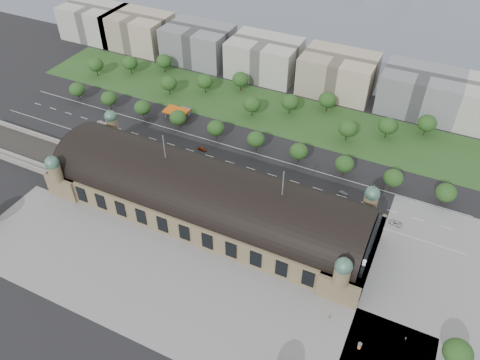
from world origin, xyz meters
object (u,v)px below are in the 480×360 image
at_px(parked_car_2, 160,157).
at_px(parked_car_3, 164,164).
at_px(traffic_car_0, 100,122).
at_px(traffic_car_5, 343,193).
at_px(bus_east, 284,184).
at_px(advertising_column, 360,346).
at_px(petrol_station, 181,111).
at_px(parked_car_6, 165,165).
at_px(bus_mid, 276,190).
at_px(traffic_car_2, 128,134).
at_px(traffic_car_4, 242,176).
at_px(bus_west, 236,170).
at_px(parked_car_0, 102,144).
at_px(pedestrian_0, 329,318).
at_px(parked_car_4, 165,159).
at_px(parked_car_1, 103,141).
at_px(traffic_car_6, 395,223).
at_px(traffic_car_3, 202,149).
at_px(pedestrian_2, 406,338).
at_px(parked_car_5, 195,174).

height_order(parked_car_2, parked_car_3, parked_car_2).
xyz_separation_m(traffic_car_0, traffic_car_5, (144.42, 1.30, -0.00)).
distance_m(traffic_car_5, bus_east, 28.58).
bearing_deg(advertising_column, petrol_station, 142.91).
relative_size(parked_car_6, bus_mid, 0.40).
bearing_deg(traffic_car_2, parked_car_3, 63.27).
height_order(traffic_car_0, traffic_car_4, traffic_car_4).
bearing_deg(bus_east, bus_west, 85.44).
distance_m(parked_car_0, pedestrian_0, 152.60).
bearing_deg(pedestrian_0, traffic_car_4, 127.45).
relative_size(parked_car_4, bus_east, 0.31).
bearing_deg(traffic_car_2, parked_car_1, -36.32).
distance_m(traffic_car_6, parked_car_3, 116.98).
relative_size(petrol_station, parked_car_0, 3.35).
height_order(traffic_car_6, pedestrian_0, pedestrian_0).
distance_m(traffic_car_0, bus_mid, 115.46).
relative_size(traffic_car_3, bus_east, 0.40).
bearing_deg(parked_car_1, parked_car_2, 58.09).
bearing_deg(bus_mid, traffic_car_3, 78.04).
bearing_deg(parked_car_1, traffic_car_0, -171.14).
xyz_separation_m(traffic_car_0, parked_car_2, (49.57, -13.21, 0.09)).
bearing_deg(parked_car_6, petrol_station, 165.65).
xyz_separation_m(traffic_car_2, bus_east, (95.32, -3.49, 1.09)).
xyz_separation_m(traffic_car_5, bus_west, (-53.89, -7.51, 0.95)).
bearing_deg(pedestrian_2, parked_car_1, 26.04).
distance_m(traffic_car_4, parked_car_3, 41.63).
bearing_deg(parked_car_5, traffic_car_5, 80.19).
relative_size(parked_car_5, bus_east, 0.47).
height_order(parked_car_2, bus_west, bus_west).
bearing_deg(parked_car_6, parked_car_0, -125.51).
bearing_deg(parked_car_3, bus_west, 70.52).
height_order(traffic_car_3, bus_west, bus_west).
bearing_deg(parked_car_0, parked_car_2, 75.51).
bearing_deg(parked_car_3, traffic_car_2, -150.18).
height_order(petrol_station, parked_car_0, petrol_station).
height_order(traffic_car_5, parked_car_0, traffic_car_5).
height_order(traffic_car_3, traffic_car_4, traffic_car_4).
bearing_deg(petrol_station, parked_car_5, -51.64).
height_order(traffic_car_6, advertising_column, advertising_column).
distance_m(petrol_station, parked_car_2, 41.88).
bearing_deg(parked_car_4, parked_car_5, 42.94).
distance_m(traffic_car_2, parked_car_4, 32.95).
height_order(traffic_car_6, parked_car_6, traffic_car_6).
relative_size(parked_car_4, parked_car_6, 0.88).
relative_size(traffic_car_2, parked_car_2, 0.83).
bearing_deg(parked_car_1, advertising_column, 35.19).
distance_m(parked_car_6, pedestrian_2, 138.85).
height_order(traffic_car_0, traffic_car_2, traffic_car_0).
height_order(parked_car_1, bus_west, bus_west).
relative_size(bus_east, advertising_column, 4.39).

